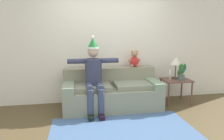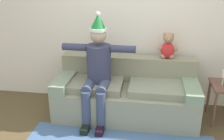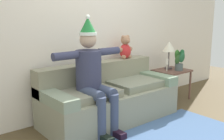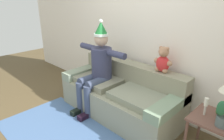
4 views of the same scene
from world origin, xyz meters
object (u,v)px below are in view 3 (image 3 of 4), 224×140
Objects in this scene: couch at (109,98)px; candle_tall at (167,63)px; teddy_bear at (125,48)px; person_seated at (93,74)px; potted_plant at (179,60)px; table_lamp at (169,48)px; side_table at (172,74)px; candle_short at (176,60)px.

couch is 9.09× the size of candle_tall.
teddy_bear reaches higher than couch.
couch is at bearing 22.53° from person_seated.
teddy_bear is 0.98× the size of potted_plant.
table_lamp is (1.89, 0.29, 0.16)m from person_seated.
potted_plant is (0.04, -0.21, -0.20)m from table_lamp.
side_table is at bearing -14.16° from teddy_bear.
teddy_bear is 0.95m from table_lamp.
table_lamp is at bearing 77.22° from side_table.
table_lamp reaches higher than candle_tall.
table_lamp is at bearing 157.94° from candle_short.
couch is 0.61m from person_seated.
candle_tall is at bearing 0.38° from couch.
teddy_bear reaches higher than potted_plant.
table_lamp is at bearing 4.84° from couch.
teddy_bear is at bearing 24.93° from couch.
teddy_bear is 0.85m from candle_tall.
couch is 1.63m from table_lamp.
side_table is at bearing 5.80° from person_seated.
potted_plant is at bearing -62.82° from side_table.
side_table is 2.47× the size of candle_short.
person_seated is at bearing -177.70° from potted_plant.
person_seated is 1.92m from table_lamp.
person_seated is at bearing -174.20° from side_table.
person_seated is 1.93m from potted_plant.
person_seated is 1.06m from teddy_bear.
teddy_bear is at bearing 171.94° from table_lamp.
person_seated is 3.99× the size of teddy_bear.
candle_tall is (1.70, 0.17, -0.08)m from person_seated.
side_table is 0.29m from potted_plant.
teddy_bear is 1.08m from side_table.
candle_short is at bearing 2.38° from couch.
teddy_bear is 1.07m from potted_plant.
potted_plant is 0.19m from candle_short.
table_lamp is 0.28m from candle_short.
potted_plant reaches higher than side_table.
candle_short is at bearing 10.16° from candle_tall.
candle_short is (1.65, 0.07, 0.38)m from couch.
teddy_bear reaches higher than table_lamp.
teddy_bear is at bearing 165.84° from side_table.
candle_tall is 0.34m from candle_short.
side_table is 0.29m from candle_short.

